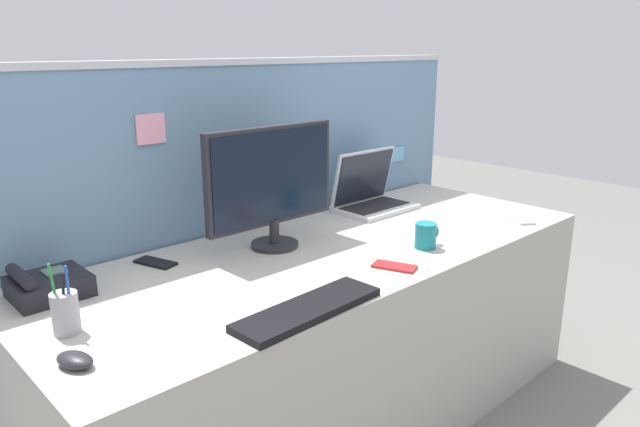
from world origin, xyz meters
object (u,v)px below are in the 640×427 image
(computer_mouse_right_hand, at_px, (75,360))
(laptop, at_px, (370,194))
(desktop_monitor, at_px, (272,181))
(cell_phone_red_case, at_px, (394,266))
(desk_phone, at_px, (47,285))
(coffee_mug, at_px, (426,235))
(cell_phone_silver_slab, at_px, (522,220))
(pen_cup, at_px, (65,312))
(keyboard_main, at_px, (308,309))
(cell_phone_black_slab, at_px, (155,263))

(computer_mouse_right_hand, bearing_deg, laptop, -1.76)
(desktop_monitor, height_order, cell_phone_red_case, desktop_monitor)
(laptop, bearing_deg, computer_mouse_right_hand, -163.40)
(desk_phone, xyz_separation_m, coffee_mug, (1.15, -0.49, 0.01))
(desktop_monitor, height_order, coffee_mug, desktop_monitor)
(computer_mouse_right_hand, xyz_separation_m, cell_phone_silver_slab, (1.81, -0.11, -0.01))
(laptop, height_order, pen_cup, laptop)
(cell_phone_red_case, bearing_deg, cell_phone_silver_slab, -22.49)
(desk_phone, height_order, cell_phone_red_case, desk_phone)
(pen_cup, height_order, coffee_mug, pen_cup)
(keyboard_main, bearing_deg, cell_phone_silver_slab, -0.70)
(desktop_monitor, distance_m, laptop, 0.66)
(desktop_monitor, relative_size, cell_phone_silver_slab, 4.09)
(cell_phone_red_case, height_order, coffee_mug, coffee_mug)
(desktop_monitor, distance_m, pen_cup, 0.84)
(keyboard_main, xyz_separation_m, cell_phone_red_case, (0.43, 0.06, -0.01))
(cell_phone_red_case, bearing_deg, laptop, 27.20)
(laptop, xyz_separation_m, cell_phone_black_slab, (-1.03, 0.03, -0.07))
(coffee_mug, bearing_deg, cell_phone_black_slab, 146.80)
(desktop_monitor, bearing_deg, keyboard_main, -119.10)
(laptop, bearing_deg, cell_phone_black_slab, 178.40)
(cell_phone_red_case, relative_size, cell_phone_black_slab, 0.97)
(laptop, relative_size, keyboard_main, 0.76)
(desktop_monitor, bearing_deg, cell_phone_silver_slab, -25.55)
(keyboard_main, relative_size, computer_mouse_right_hand, 4.58)
(keyboard_main, xyz_separation_m, pen_cup, (-0.52, 0.33, 0.05))
(laptop, bearing_deg, cell_phone_silver_slab, -59.64)
(laptop, distance_m, keyboard_main, 1.09)
(coffee_mug, bearing_deg, laptop, 63.68)
(laptop, distance_m, computer_mouse_right_hand, 1.55)
(desk_phone, height_order, computer_mouse_right_hand, desk_phone)
(pen_cup, distance_m, cell_phone_red_case, 1.00)
(desk_phone, height_order, pen_cup, pen_cup)
(cell_phone_black_slab, distance_m, coffee_mug, 0.95)
(cell_phone_red_case, height_order, cell_phone_black_slab, same)
(cell_phone_red_case, relative_size, coffee_mug, 1.23)
(laptop, xyz_separation_m, coffee_mug, (-0.24, -0.49, -0.02))
(desktop_monitor, distance_m, cell_phone_silver_slab, 1.09)
(laptop, distance_m, desk_phone, 1.39)
(cell_phone_black_slab, bearing_deg, desktop_monitor, -35.49)
(desktop_monitor, xyz_separation_m, desk_phone, (-0.76, 0.10, -0.21))
(laptop, xyz_separation_m, keyboard_main, (-0.91, -0.60, -0.06))
(cell_phone_red_case, bearing_deg, keyboard_main, 166.22)
(pen_cup, bearing_deg, computer_mouse_right_hand, -105.65)
(desktop_monitor, bearing_deg, cell_phone_black_slab, 162.34)
(laptop, bearing_deg, desk_phone, -179.88)
(desktop_monitor, relative_size, pen_cup, 2.85)
(desktop_monitor, bearing_deg, cell_phone_red_case, -70.76)
(laptop, bearing_deg, cell_phone_red_case, -131.42)
(computer_mouse_right_hand, relative_size, cell_phone_black_slab, 0.68)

